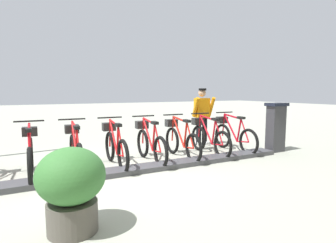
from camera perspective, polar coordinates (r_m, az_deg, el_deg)
The scene contains 12 objects.
ground_plane at distance 5.40m, azimuth -11.10°, elevation -10.85°, with size 60.00×60.00×0.00m, color #A6A999.
dock_rail_base at distance 5.38m, azimuth -11.11°, elevation -10.34°, with size 0.44×8.02×0.10m, color #47474C.
payment_kiosk at distance 7.69m, azimuth 21.50°, elevation -0.95°, with size 0.36×0.52×1.28m.
bike_docked_0 at distance 7.47m, azimuth 13.38°, elevation -2.71°, with size 1.72×0.54×1.02m.
bike_docked_1 at distance 6.98m, azimuth 8.37°, elevation -3.24°, with size 1.72×0.54×1.02m.
bike_docked_2 at distance 6.55m, azimuth 2.64°, elevation -3.81°, with size 1.72×0.54×1.02m.
bike_docked_3 at distance 6.20m, azimuth -3.83°, elevation -4.41°, with size 1.72×0.54×1.02m.
bike_docked_4 at distance 5.93m, azimuth -10.99°, elevation -5.01°, with size 1.72×0.54×1.02m.
bike_docked_5 at distance 5.76m, azimuth -18.70°, elevation -5.56°, with size 1.72×0.54×1.02m.
bike_docked_6 at distance 5.71m, azimuth -26.73°, elevation -6.03°, with size 1.72×0.54×1.02m.
worker_near_rack at distance 8.04m, azimuth 7.09°, elevation 1.49°, with size 0.49×0.64×1.66m.
planter_bush at distance 3.32m, azimuth -19.47°, elevation -12.38°, with size 0.76×0.76×0.97m.
Camera 1 is at (-4.96, 1.41, 1.59)m, focal length 29.29 mm.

